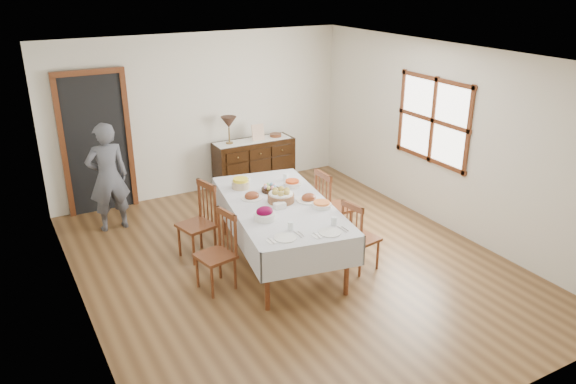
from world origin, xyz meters
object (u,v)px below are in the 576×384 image
chair_left_far (199,220)px  chair_right_near (358,236)px  person (107,174)px  chair_left_near (219,250)px  dining_table (280,210)px  sideboard (254,163)px  table_lamp (229,123)px  chair_right_far (331,205)px

chair_left_far → chair_right_near: bearing=37.1°
chair_left_far → person: (-0.81, 1.40, 0.34)m
chair_left_near → person: 2.39m
dining_table → person: bearing=138.5°
chair_left_near → chair_left_far: bearing=163.0°
sideboard → table_lamp: (-0.44, 0.01, 0.76)m
dining_table → chair_right_near: 1.02m
chair_right_near → table_lamp: size_ratio=1.99×
chair_left_near → person: size_ratio=0.56×
chair_left_near → chair_left_far: size_ratio=0.95×
chair_right_near → person: person is taller
chair_left_far → chair_right_far: size_ratio=0.99×
chair_left_near → sideboard: chair_left_near is taller
chair_left_far → person: size_ratio=0.59×
person → sideboard: bearing=-169.2°
chair_right_near → person: (-2.38, 2.70, 0.38)m
chair_right_far → person: person is taller
chair_left_far → table_lamp: 2.42m
chair_left_near → sideboard: 3.32m
chair_right_near → sideboard: bearing=-11.7°
chair_right_far → sideboard: 2.35m
chair_left_near → chair_left_far: 0.86m
dining_table → chair_left_near: (-0.91, -0.20, -0.24)m
chair_left_near → sideboard: (1.81, 2.79, -0.06)m
dining_table → person: person is taller
dining_table → chair_right_far: chair_right_far is taller
chair_left_near → sideboard: size_ratio=0.69×
chair_right_near → chair_right_far: size_ratio=0.92×
chair_left_far → table_lamp: table_lamp is taller
dining_table → chair_left_far: chair_left_far is taller
person → table_lamp: size_ratio=3.65×
chair_right_near → table_lamp: bearing=-4.0°
chair_right_near → sideboard: 3.24m
chair_left_far → sideboard: chair_left_far is taller
table_lamp → person: bearing=-165.5°
chair_right_far → sideboard: chair_right_far is taller
person → chair_right_far: bearing=143.5°
dining_table → sideboard: (0.90, 2.59, -0.30)m
chair_right_far → table_lamp: size_ratio=2.17×
person → chair_left_near: bearing=106.6°
chair_left_far → chair_right_far: 1.79m
chair_left_near → dining_table: bearing=91.1°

